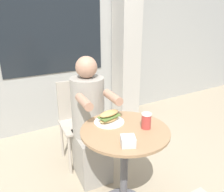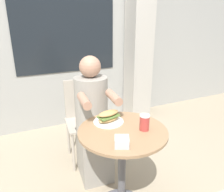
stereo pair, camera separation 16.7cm
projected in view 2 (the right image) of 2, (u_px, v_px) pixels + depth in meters
The scene contains 8 objects.
storefront_wall at pixel (62, 24), 2.84m from camera, with size 8.00×0.09×2.80m.
lattice_pillar at pixel (139, 39), 3.13m from camera, with size 0.32×0.32×2.40m.
cafe_table at pixel (122, 153), 1.64m from camera, with size 0.65×0.65×0.72m.
diner_chair at pixel (83, 113), 2.34m from camera, with size 0.42×0.42×0.87m.
seated_diner at pixel (93, 126), 2.05m from camera, with size 0.35×0.56×1.18m.
sandwich_on_plate at pixel (109, 118), 1.68m from camera, with size 0.23×0.23×0.09m.
drink_cup at pixel (145, 122), 1.56m from camera, with size 0.07×0.07×0.12m.
napkin_box at pixel (122, 142), 1.37m from camera, with size 0.12×0.12×0.06m.
Camera 2 is at (-0.66, -1.24, 1.48)m, focal length 35.00 mm.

